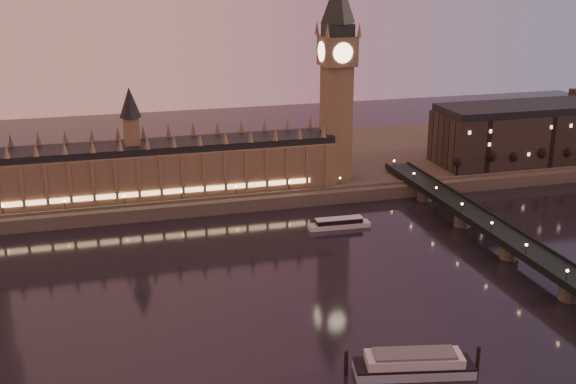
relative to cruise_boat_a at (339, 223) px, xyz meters
The scene contains 13 objects.
ground 79.64m from the cruise_boat_a, 118.81° to the right, with size 700.00×700.00×0.00m, color black.
far_embankment 95.62m from the cruise_boat_a, 95.02° to the left, with size 560.00×130.00×6.00m, color #423D35.
palace_of_westminster 95.79m from the cruise_boat_a, 146.87° to the left, with size 180.00×26.62×52.00m.
big_ben 81.93m from the cruise_boat_a, 73.04° to the left, with size 17.68×17.68×104.00m.
westminster_bridge 87.83m from the cruise_boat_a, 52.65° to the right, with size 13.20×260.00×15.30m.
city_block 169.32m from the cruise_boat_a, 21.34° to the left, with size 155.00×45.00×34.00m.
bare_tree_0 89.38m from the cruise_boat_a, 26.32° to the left, with size 5.58×5.58×11.35m.
bare_tree_1 104.28m from the cruise_boat_a, 22.27° to the left, with size 5.58×5.58×11.35m.
bare_tree_2 119.60m from the cruise_boat_a, 19.26° to the left, with size 5.58×5.58×11.35m.
bare_tree_3 135.20m from the cruise_boat_a, 16.95° to the left, with size 5.58×5.58×11.35m.
bare_tree_4 150.98m from the cruise_boat_a, 15.12° to the left, with size 5.58×5.58×11.35m.
cruise_boat_a is the anchor object (origin of this frame).
moored_barge 119.09m from the cruise_boat_a, 99.13° to the right, with size 38.63×16.34×7.23m.
Camera 1 is at (-63.65, -212.31, 112.93)m, focal length 45.00 mm.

